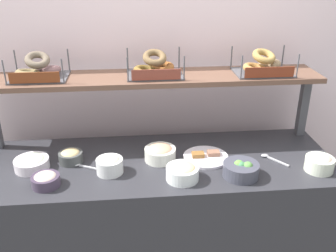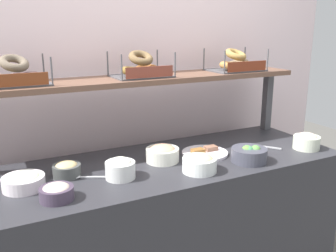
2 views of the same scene
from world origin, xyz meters
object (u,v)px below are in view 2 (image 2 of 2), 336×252
(bowl_tuna_salad, at_px, (57,192))
(bagel_basket_poppy, at_px, (15,75))
(serving_spoon_by_edge, at_px, (261,146))
(bagel_basket_cinnamon_raisin, at_px, (141,68))
(bowl_lox_spread, at_px, (162,153))
(serving_plate_white, at_px, (205,153))
(bowl_scallion_spread, at_px, (24,181))
(bowl_potato_salad, at_px, (307,141))
(bowl_hummus, at_px, (67,169))
(bowl_cream_cheese, at_px, (120,168))
(bowl_veggie_mix, at_px, (249,154))
(bagel_basket_everything, at_px, (235,63))
(serving_spoon_near_plate, at_px, (85,177))
(bowl_egg_salad, at_px, (199,163))

(bowl_tuna_salad, distance_m, bagel_basket_poppy, 0.65)
(serving_spoon_by_edge, xyz_separation_m, bagel_basket_cinnamon_raisin, (-0.65, 0.31, 0.47))
(bowl_lox_spread, xyz_separation_m, serving_plate_white, (0.27, -0.01, -0.04))
(bowl_scallion_spread, height_order, bowl_potato_salad, bowl_potato_salad)
(bowl_hummus, relative_size, serving_spoon_by_edge, 0.92)
(bowl_cream_cheese, relative_size, bowl_veggie_mix, 0.76)
(serving_spoon_by_edge, relative_size, bagel_basket_everything, 0.44)
(bowl_scallion_spread, relative_size, bagel_basket_poppy, 0.59)
(bowl_potato_salad, height_order, bagel_basket_poppy, bagel_basket_poppy)
(bowl_lox_spread, height_order, bowl_scallion_spread, bowl_lox_spread)
(bowl_lox_spread, height_order, bagel_basket_poppy, bagel_basket_poppy)
(bowl_scallion_spread, height_order, serving_spoon_near_plate, bowl_scallion_spread)
(serving_spoon_near_plate, bearing_deg, bowl_scallion_spread, 177.58)
(bagel_basket_poppy, bearing_deg, bowl_cream_cheese, -43.48)
(bowl_hummus, distance_m, bagel_basket_poppy, 0.53)
(bowl_egg_salad, bearing_deg, serving_plate_white, 51.60)
(serving_plate_white, height_order, bagel_basket_poppy, bagel_basket_poppy)
(bowl_lox_spread, relative_size, bowl_tuna_salad, 1.24)
(serving_spoon_by_edge, bearing_deg, bagel_basket_cinnamon_raisin, 154.65)
(bowl_scallion_spread, distance_m, serving_plate_white, 0.98)
(bowl_potato_salad, relative_size, bagel_basket_poppy, 0.49)
(bowl_scallion_spread, xyz_separation_m, bagel_basket_everything, (1.35, 0.27, 0.44))
(bowl_tuna_salad, relative_size, bowl_potato_salad, 0.93)
(serving_plate_white, bearing_deg, bowl_veggie_mix, -54.16)
(bowl_egg_salad, height_order, bagel_basket_everything, bagel_basket_everything)
(bowl_lox_spread, xyz_separation_m, bagel_basket_everything, (0.64, 0.24, 0.43))
(bowl_lox_spread, relative_size, bowl_scallion_spread, 0.95)
(serving_plate_white, bearing_deg, bowl_hummus, 177.61)
(bowl_potato_salad, height_order, serving_plate_white, bowl_potato_salad)
(serving_plate_white, distance_m, bagel_basket_poppy, 1.09)
(bowl_potato_salad, xyz_separation_m, bagel_basket_poppy, (-1.54, 0.46, 0.43))
(bowl_egg_salad, bearing_deg, bowl_lox_spread, 114.86)
(bowl_tuna_salad, height_order, serving_spoon_near_plate, bowl_tuna_salad)
(serving_spoon_near_plate, height_order, serving_spoon_by_edge, same)
(bowl_hummus, distance_m, bagel_basket_everything, 1.25)
(bagel_basket_everything, bearing_deg, serving_plate_white, -146.63)
(bowl_hummus, bearing_deg, bagel_basket_poppy, 125.34)
(bowl_hummus, relative_size, bagel_basket_poppy, 0.43)
(bowl_cream_cheese, height_order, bagel_basket_poppy, bagel_basket_poppy)
(serving_spoon_near_plate, bearing_deg, bagel_basket_poppy, 128.27)
(serving_plate_white, bearing_deg, bagel_basket_cinnamon_raisin, 136.48)
(bowl_veggie_mix, bearing_deg, bowl_hummus, 165.42)
(bowl_egg_salad, height_order, bagel_basket_cinnamon_raisin, bagel_basket_cinnamon_raisin)
(bowl_hummus, xyz_separation_m, serving_spoon_by_edge, (1.15, -0.08, -0.03))
(bowl_scallion_spread, relative_size, bagel_basket_everything, 0.56)
(bagel_basket_poppy, height_order, bagel_basket_cinnamon_raisin, bagel_basket_poppy)
(bagel_basket_poppy, distance_m, bagel_basket_everything, 1.32)
(bowl_potato_salad, distance_m, serving_plate_white, 0.62)
(bowl_scallion_spread, xyz_separation_m, bagel_basket_cinnamon_raisin, (0.70, 0.28, 0.44))
(serving_spoon_by_edge, height_order, bagel_basket_cinnamon_raisin, bagel_basket_cinnamon_raisin)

